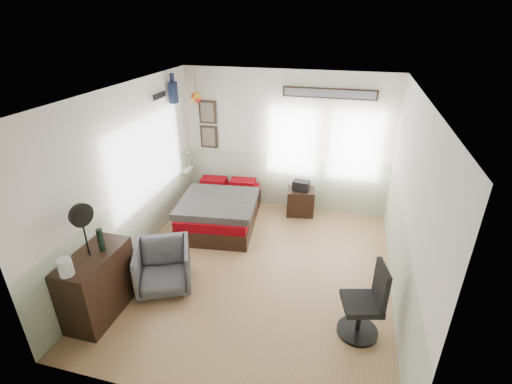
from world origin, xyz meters
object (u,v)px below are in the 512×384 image
armchair (163,267)px  nightstand (300,202)px  dresser (98,284)px  task_chair (366,307)px  bed (221,210)px

armchair → nightstand: (1.56, 2.66, -0.09)m
dresser → nightstand: bearing=57.4°
dresser → nightstand: dresser is taller
armchair → task_chair: (2.76, -0.17, 0.06)m
dresser → armchair: dresser is taller
bed → dresser: size_ratio=1.95×
nightstand → task_chair: 3.08m
bed → dresser: bearing=-112.7°
bed → dresser: (-0.74, -2.58, 0.17)m
bed → armchair: 1.93m
dresser → task_chair: (3.33, 0.49, -0.04)m
dresser → armchair: bearing=49.7°
dresser → nightstand: 3.95m
armchair → bed: bearing=60.1°
armchair → nightstand: size_ratio=1.47×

